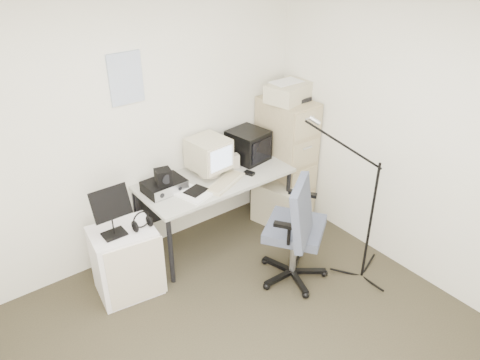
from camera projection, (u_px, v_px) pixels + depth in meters
floor at (258, 359)px, 3.55m from camera, size 3.60×3.60×0.01m
ceiling at (268, 16)px, 2.33m from camera, size 3.60×3.60×0.01m
wall_back at (134, 132)px, 4.19m from camera, size 3.60×0.02×2.50m
wall_right at (428, 148)px, 3.89m from camera, size 0.02×3.60×2.50m
wall_calendar at (126, 78)px, 3.93m from camera, size 0.30×0.02×0.44m
filing_cabinet at (285, 157)px, 5.10m from camera, size 0.40×0.60×1.30m
printer at (289, 92)px, 4.73m from camera, size 0.52×0.41×0.18m
desk at (216, 209)px, 4.71m from camera, size 1.50×0.70×0.73m
crt_monitor at (209, 157)px, 4.51m from camera, size 0.37×0.39×0.37m
crt_tv at (248, 145)px, 4.81m from camera, size 0.39×0.41×0.31m
desk_speaker at (235, 161)px, 4.69m from camera, size 0.09×0.09×0.14m
keyboard at (225, 182)px, 4.42m from camera, size 0.50×0.34×0.03m
mouse at (249, 173)px, 4.58m from camera, size 0.09×0.11×0.03m
radio_receiver at (164, 186)px, 4.28m from camera, size 0.38×0.28×0.10m
radio_speaker at (163, 176)px, 4.19m from camera, size 0.16×0.15×0.14m
papers at (192, 194)px, 4.25m from camera, size 0.32×0.38×0.02m
pc_tower at (276, 205)px, 5.02m from camera, size 0.34×0.54×0.47m
office_chair at (295, 227)px, 4.10m from camera, size 0.90×0.90×1.12m
side_cart at (126, 261)px, 4.06m from camera, size 0.57×0.48×0.65m
music_stand at (111, 212)px, 3.74m from camera, size 0.33×0.21×0.45m
headphones at (142, 223)px, 3.90m from camera, size 0.19×0.19×0.03m
mic_stand at (373, 205)px, 4.01m from camera, size 0.03×0.03×1.55m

